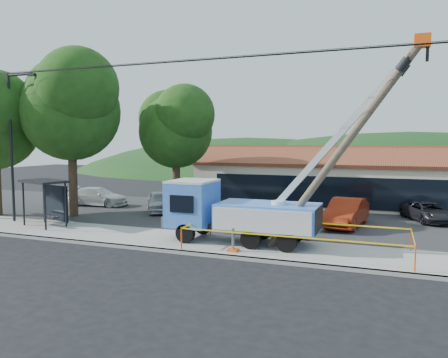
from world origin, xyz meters
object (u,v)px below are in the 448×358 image
(car_silver, at_px, (160,213))
(car_red, at_px, (346,228))
(leaning_pole, at_px, (348,141))
(bus_shelter, at_px, (47,192))
(car_dark, at_px, (428,223))
(car_white, at_px, (98,207))
(utility_truck, at_px, (238,209))

(car_silver, bearing_deg, car_red, -36.03)
(leaning_pole, relative_size, car_red, 1.85)
(bus_shelter, distance_m, car_silver, 8.00)
(car_dark, bearing_deg, leaning_pole, -135.31)
(car_silver, xyz_separation_m, car_white, (-5.87, 0.90, 0.00))
(car_silver, xyz_separation_m, car_dark, (17.19, 2.59, 0.00))
(utility_truck, relative_size, car_dark, 2.76)
(leaning_pole, relative_size, car_white, 1.90)
(leaning_pole, relative_size, car_dark, 2.14)
(leaning_pole, bearing_deg, car_silver, 151.37)
(car_silver, distance_m, car_dark, 17.38)
(bus_shelter, relative_size, car_red, 0.63)
(car_silver, relative_size, car_dark, 1.00)
(leaning_pole, bearing_deg, bus_shelter, 178.97)
(bus_shelter, bearing_deg, car_silver, 80.20)
(car_silver, bearing_deg, car_dark, -24.02)
(car_silver, bearing_deg, car_white, 138.69)
(bus_shelter, bearing_deg, leaning_pole, 16.03)
(leaning_pole, height_order, car_white, leaning_pole)
(utility_truck, xyz_separation_m, car_red, (4.49, 6.16, -1.75))
(leaning_pole, height_order, car_silver, leaning_pole)
(car_red, distance_m, car_white, 18.58)
(utility_truck, relative_size, bus_shelter, 3.77)
(utility_truck, relative_size, leaning_pole, 1.29)
(car_red, bearing_deg, car_white, -176.88)
(bus_shelter, bearing_deg, car_dark, 41.69)
(car_white, bearing_deg, bus_shelter, -167.23)
(utility_truck, bearing_deg, car_silver, 139.66)
(bus_shelter, xyz_separation_m, car_dark, (20.68, 9.48, -2.08))
(leaning_pole, bearing_deg, car_white, 156.98)
(car_white, bearing_deg, car_silver, -102.95)
(bus_shelter, distance_m, car_dark, 22.85)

